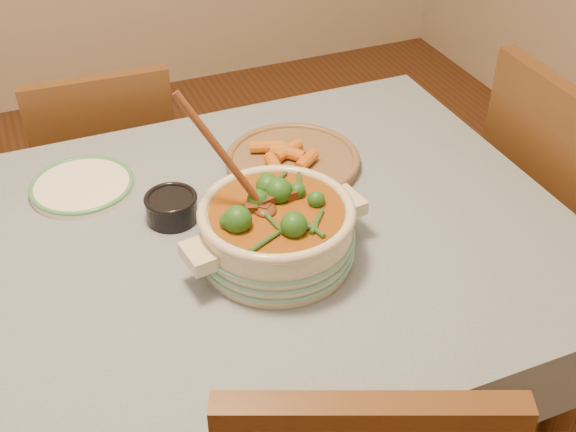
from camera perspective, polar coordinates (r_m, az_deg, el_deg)
The scene contains 7 objects.
dining_table at distance 1.59m, azimuth -7.84°, elevation -5.18°, with size 1.68×1.08×0.76m.
stew_casserole at distance 1.44m, azimuth -0.93°, elevation -0.90°, with size 0.40×0.35×0.37m.
white_plate at distance 1.75m, azimuth -15.96°, elevation 2.31°, with size 0.31×0.31×0.02m.
condiment_bowl at distance 1.60m, azimuth -9.19°, elevation 0.77°, with size 0.14×0.14×0.06m.
fried_plate at distance 1.76m, azimuth 0.37°, elevation 4.56°, with size 0.36×0.36×0.06m.
chair_far at distance 2.29m, azimuth -14.02°, elevation 3.29°, with size 0.42×0.42×0.86m.
chair_right at distance 2.11m, azimuth 20.82°, elevation 0.25°, with size 0.46×0.46×0.95m.
Camera 1 is at (-0.24, -1.16, 1.73)m, focal length 45.00 mm.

